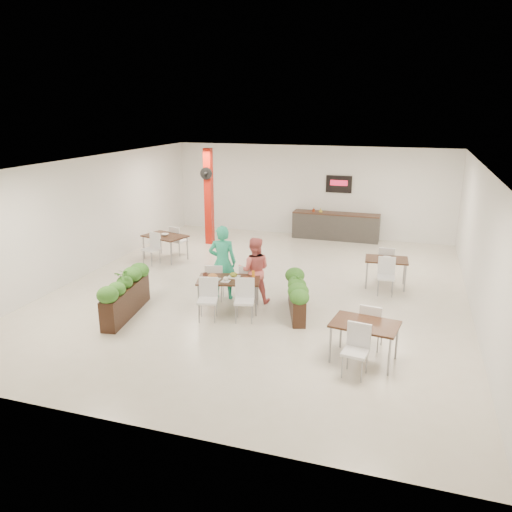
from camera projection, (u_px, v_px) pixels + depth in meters
The scene contains 12 objects.
ground at pixel (261, 290), 12.76m from camera, with size 12.00×12.00×0.00m, color beige.
room_shell at pixel (261, 213), 12.19m from camera, with size 10.10×12.10×3.22m.
red_column at pixel (209, 196), 16.62m from camera, with size 0.40×0.41×3.20m.
service_counter at pixel (336, 225), 17.49m from camera, with size 3.00×0.64×2.20m.
main_table at pixel (228, 284), 11.32m from camera, with size 1.59×1.87×0.92m.
diner_man at pixel (223, 262), 11.95m from camera, with size 0.66×0.43×1.82m, color #29B385.
diner_woman at pixel (254, 270), 11.76m from camera, with size 0.77×0.60×1.59m, color #E76A66.
planter_left at pixel (125, 293), 11.06m from camera, with size 0.65×2.08×1.10m.
planter_right at pixel (297, 293), 11.16m from camera, with size 0.81×1.71×0.92m.
side_table_a at pixel (165, 239), 15.14m from camera, with size 1.45×1.67×0.92m.
side_table_b at pixel (386, 264), 12.82m from camera, with size 1.11×1.65×0.92m.
side_table_c at pixel (365, 330), 9.02m from camera, with size 1.28×1.66×0.92m.
Camera 1 is at (3.50, -11.45, 4.49)m, focal length 35.00 mm.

